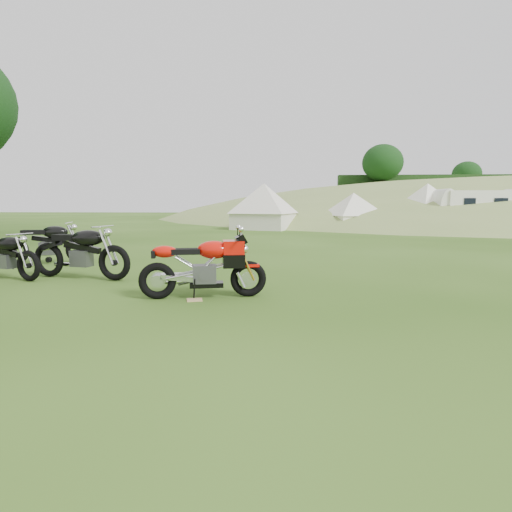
# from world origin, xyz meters

# --- Properties ---
(ground) EXTENTS (120.00, 120.00, 0.00)m
(ground) POSITION_xyz_m (0.00, 0.00, 0.00)
(ground) COLOR #25470F
(ground) RESTS_ON ground
(sport_motorcycle) EXTENTS (1.98, 0.86, 1.15)m
(sport_motorcycle) POSITION_xyz_m (-0.59, 1.59, 0.58)
(sport_motorcycle) COLOR red
(sport_motorcycle) RESTS_ON ground
(plywood_board) EXTENTS (0.28, 0.25, 0.02)m
(plywood_board) POSITION_xyz_m (-0.70, 1.38, 0.01)
(plywood_board) COLOR #A98059
(plywood_board) RESTS_ON ground
(vintage_moto_a) EXTENTS (1.91, 1.07, 0.99)m
(vintage_moto_a) POSITION_xyz_m (-4.85, 3.00, 0.49)
(vintage_moto_a) COLOR black
(vintage_moto_a) RESTS_ON ground
(vintage_moto_c) EXTENTS (2.23, 0.97, 1.14)m
(vintage_moto_c) POSITION_xyz_m (-3.36, 3.11, 0.57)
(vintage_moto_c) COLOR black
(vintage_moto_c) RESTS_ON ground
(vintage_moto_d) EXTENTS (2.16, 0.97, 1.11)m
(vintage_moto_d) POSITION_xyz_m (-5.11, 4.96, 0.55)
(vintage_moto_d) COLOR black
(vintage_moto_d) RESTS_ON ground
(tent_left) EXTENTS (3.76, 3.76, 2.61)m
(tent_left) POSITION_xyz_m (-0.57, 19.47, 1.31)
(tent_left) COLOR silver
(tent_left) RESTS_ON ground
(tent_mid) EXTENTS (3.35, 3.35, 2.27)m
(tent_mid) POSITION_xyz_m (4.53, 19.81, 1.13)
(tent_mid) COLOR silver
(tent_mid) RESTS_ON ground
(tent_right) EXTENTS (4.00, 4.00, 2.61)m
(tent_right) POSITION_xyz_m (8.81, 20.42, 1.31)
(tent_right) COLOR white
(tent_right) RESTS_ON ground
(caravan) EXTENTS (4.76, 2.25, 2.20)m
(caravan) POSITION_xyz_m (11.13, 19.20, 1.10)
(caravan) COLOR white
(caravan) RESTS_ON ground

